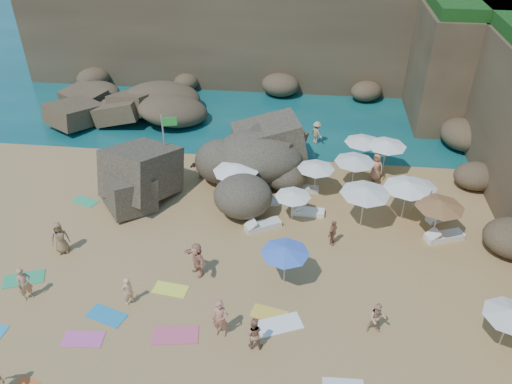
# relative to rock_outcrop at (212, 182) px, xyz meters

# --- Properties ---
(ground) EXTENTS (120.00, 120.00, 0.00)m
(ground) POSITION_rel_rock_outcrop_xyz_m (1.13, -6.78, 0.00)
(ground) COLOR tan
(ground) RESTS_ON ground
(seawater) EXTENTS (120.00, 120.00, 0.00)m
(seawater) POSITION_rel_rock_outcrop_xyz_m (1.13, 23.22, 0.00)
(seawater) COLOR #0C4751
(seawater) RESTS_ON ground
(cliff_back) EXTENTS (44.00, 8.00, 8.00)m
(cliff_back) POSITION_rel_rock_outcrop_xyz_m (3.13, 18.22, 4.00)
(cliff_back) COLOR brown
(cliff_back) RESTS_ON ground
(cliff_corner) EXTENTS (10.00, 12.00, 8.00)m
(cliff_corner) POSITION_rel_rock_outcrop_xyz_m (18.13, 13.22, 4.00)
(cliff_corner) COLOR brown
(cliff_corner) RESTS_ON ground
(rock_promontory) EXTENTS (12.00, 7.00, 2.00)m
(rock_promontory) POSITION_rel_rock_outcrop_xyz_m (-9.87, 9.22, 0.00)
(rock_promontory) COLOR brown
(rock_promontory) RESTS_ON ground
(marina_masts) EXTENTS (3.10, 0.10, 6.00)m
(marina_masts) POSITION_rel_rock_outcrop_xyz_m (-15.37, 23.22, 3.00)
(marina_masts) COLOR white
(marina_masts) RESTS_ON ground
(rock_outcrop) EXTENTS (10.91, 9.78, 3.58)m
(rock_outcrop) POSITION_rel_rock_outcrop_xyz_m (0.00, 0.00, 0.00)
(rock_outcrop) COLOR brown
(rock_outcrop) RESTS_ON ground
(flag_pole) EXTENTS (0.89, 0.25, 4.60)m
(flag_pole) POSITION_rel_rock_outcrop_xyz_m (-2.40, -0.59, 2.94)
(flag_pole) COLOR silver
(flag_pole) RESTS_ON ground
(parasol_0) EXTENTS (2.16, 2.16, 2.04)m
(parasol_0) POSITION_rel_rock_outcrop_xyz_m (6.22, -0.57, 1.87)
(parasol_0) COLOR silver
(parasol_0) RESTS_ON ground
(parasol_1) EXTENTS (2.37, 2.37, 2.24)m
(parasol_1) POSITION_rel_rock_outcrop_xyz_m (8.42, 0.16, 2.05)
(parasol_1) COLOR silver
(parasol_1) RESTS_ON ground
(parasol_2) EXTENTS (2.32, 2.32, 2.19)m
(parasol_2) POSITION_rel_rock_outcrop_xyz_m (9.06, 2.69, 2.01)
(parasol_2) COLOR silver
(parasol_2) RESTS_ON ground
(parasol_3) EXTENTS (2.44, 2.44, 2.31)m
(parasol_3) POSITION_rel_rock_outcrop_xyz_m (10.42, 2.21, 2.12)
(parasol_3) COLOR silver
(parasol_3) RESTS_ON ground
(parasol_4) EXTENTS (2.62, 2.62, 2.48)m
(parasol_4) POSITION_rel_rock_outcrop_xyz_m (8.76, -3.40, 2.27)
(parasol_4) COLOR silver
(parasol_4) RESTS_ON ground
(parasol_5) EXTENTS (1.96, 1.96, 1.85)m
(parasol_5) POSITION_rel_rock_outcrop_xyz_m (5.05, -3.32, 1.70)
(parasol_5) COLOR silver
(parasol_5) RESTS_ON ground
(parasol_6) EXTENTS (2.47, 2.47, 2.34)m
(parasol_6) POSITION_rel_rock_outcrop_xyz_m (12.41, -3.99, 2.15)
(parasol_6) COLOR silver
(parasol_6) RESTS_ON ground
(parasol_7) EXTENTS (2.19, 2.19, 2.07)m
(parasol_7) POSITION_rel_rock_outcrop_xyz_m (11.66, -1.93, 1.90)
(parasol_7) COLOR silver
(parasol_7) RESTS_ON ground
(parasol_8) EXTENTS (2.54, 2.54, 2.40)m
(parasol_8) POSITION_rel_rock_outcrop_xyz_m (11.03, -2.49, 2.20)
(parasol_8) COLOR silver
(parasol_8) RESTS_ON ground
(parasol_9) EXTENTS (2.55, 2.55, 2.42)m
(parasol_9) POSITION_rel_rock_outcrop_xyz_m (1.78, -1.89, 2.22)
(parasol_9) COLOR silver
(parasol_9) RESTS_ON ground
(parasol_10) EXTENTS (2.24, 2.24, 2.12)m
(parasol_10) POSITION_rel_rock_outcrop_xyz_m (4.95, -8.16, 1.94)
(parasol_10) COLOR silver
(parasol_10) RESTS_ON ground
(parasol_11) EXTENTS (2.16, 2.16, 2.04)m
(parasol_11) POSITION_rel_rock_outcrop_xyz_m (13.89, -10.81, 1.87)
(parasol_11) COLOR silver
(parasol_11) RESTS_ON ground
(lounger_0) EXTENTS (2.02, 1.53, 0.30)m
(lounger_0) POSITION_rel_rock_outcrop_xyz_m (3.56, -4.18, 0.15)
(lounger_0) COLOR white
(lounger_0) RESTS_ON ground
(lounger_1) EXTENTS (1.96, 0.99, 0.29)m
(lounger_1) POSITION_rel_rock_outcrop_xyz_m (3.36, -1.96, 0.15)
(lounger_1) COLOR white
(lounger_1) RESTS_ON ground
(lounger_2) EXTENTS (1.74, 1.36, 0.26)m
(lounger_2) POSITION_rel_rock_outcrop_xyz_m (13.15, -2.33, 0.13)
(lounger_2) COLOR white
(lounger_2) RESTS_ON ground
(lounger_3) EXTENTS (1.68, 0.56, 0.26)m
(lounger_3) POSITION_rel_rock_outcrop_xyz_m (5.64, -0.35, 0.13)
(lounger_3) COLOR silver
(lounger_3) RESTS_ON ground
(lounger_4) EXTENTS (1.85, 0.66, 0.28)m
(lounger_4) POSITION_rel_rock_outcrop_xyz_m (5.90, -2.67, 0.14)
(lounger_4) COLOR white
(lounger_4) RESTS_ON ground
(lounger_5) EXTENTS (2.14, 1.35, 0.32)m
(lounger_5) POSITION_rel_rock_outcrop_xyz_m (13.00, -4.05, 0.16)
(lounger_5) COLOR white
(lounger_5) RESTS_ON ground
(towel_1) EXTENTS (1.74, 0.98, 0.03)m
(towel_1) POSITION_rel_rock_outcrop_xyz_m (-3.04, -12.45, 0.01)
(towel_1) COLOR #DC55A5
(towel_1) RESTS_ON ground
(towel_3) EXTENTS (2.07, 1.54, 0.03)m
(towel_3) POSITION_rel_rock_outcrop_xyz_m (-7.23, -9.38, 0.02)
(towel_3) COLOR #2D9E61
(towel_3) RESTS_ON ground
(towel_4) EXTENTS (1.66, 0.98, 0.03)m
(towel_4) POSITION_rel_rock_outcrop_xyz_m (-0.19, -9.26, 0.01)
(towel_4) COLOR #F1FF43
(towel_4) RESTS_ON ground
(towel_5) EXTENTS (2.13, 1.63, 0.03)m
(towel_5) POSITION_rel_rock_outcrop_xyz_m (4.94, -10.77, 0.02)
(towel_5) COLOR white
(towel_5) RESTS_ON ground
(towel_8) EXTENTS (1.85, 1.30, 0.03)m
(towel_8) POSITION_rel_rock_outcrop_xyz_m (-2.54, -11.12, 0.01)
(towel_8) COLOR #2285BA
(towel_8) RESTS_ON ground
(towel_9) EXTENTS (2.03, 1.23, 0.03)m
(towel_9) POSITION_rel_rock_outcrop_xyz_m (0.69, -11.82, 0.02)
(towel_9) COLOR #D55271
(towel_9) RESTS_ON ground
(towel_11) EXTENTS (1.66, 1.21, 0.03)m
(towel_11) POSITION_rel_rock_outcrop_xyz_m (-6.89, -2.92, 0.01)
(towel_11) COLOR #30A86C
(towel_11) RESTS_ON ground
(towel_12) EXTENTS (1.68, 1.10, 0.03)m
(towel_12) POSITION_rel_rock_outcrop_xyz_m (4.45, -10.21, 0.01)
(towel_12) COLOR yellow
(towel_12) RESTS_ON ground
(person_stand_0) EXTENTS (0.73, 0.74, 1.72)m
(person_stand_0) POSITION_rel_rock_outcrop_xyz_m (-6.39, -10.49, 0.86)
(person_stand_0) COLOR tan
(person_stand_0) RESTS_ON ground
(person_stand_1) EXTENTS (0.78, 0.62, 1.55)m
(person_stand_1) POSITION_rel_rock_outcrop_xyz_m (3.98, -11.98, 0.78)
(person_stand_1) COLOR #A77253
(person_stand_1) RESTS_ON ground
(person_stand_2) EXTENTS (1.00, 1.08, 1.62)m
(person_stand_2) POSITION_rel_rock_outcrop_xyz_m (6.24, 5.70, 0.81)
(person_stand_2) COLOR tan
(person_stand_2) RESTS_ON ground
(person_stand_3) EXTENTS (0.71, 0.91, 1.44)m
(person_stand_3) POSITION_rel_rock_outcrop_xyz_m (7.20, -5.11, 0.72)
(person_stand_3) COLOR #A96D54
(person_stand_3) RESTS_ON ground
(person_stand_4) EXTENTS (1.01, 0.84, 1.82)m
(person_stand_4) POSITION_rel_rock_outcrop_xyz_m (9.87, 1.38, 0.91)
(person_stand_4) COLOR tan
(person_stand_4) RESTS_ON ground
(person_stand_5) EXTENTS (1.66, 1.12, 1.74)m
(person_stand_5) POSITION_rel_rock_outcrop_xyz_m (-0.65, 0.53, 0.87)
(person_stand_5) COLOR tan
(person_stand_5) RESTS_ON ground
(person_stand_6) EXTENTS (0.60, 0.63, 1.46)m
(person_stand_6) POSITION_rel_rock_outcrop_xyz_m (-1.78, -10.25, 0.73)
(person_stand_6) COLOR #F1B689
(person_stand_6) RESTS_ON ground
(person_lie_2) EXTENTS (1.58, 1.95, 0.47)m
(person_lie_2) POSITION_rel_rock_outcrop_xyz_m (-6.20, -7.28, 0.23)
(person_lie_2) COLOR olive
(person_lie_2) RESTS_ON ground
(person_lie_3) EXTENTS (2.40, 2.40, 0.47)m
(person_lie_3) POSITION_rel_rock_outcrop_xyz_m (0.85, -8.07, 0.23)
(person_lie_3) COLOR tan
(person_lie_3) RESTS_ON ground
(person_lie_4) EXTENTS (0.71, 1.84, 0.44)m
(person_lie_4) POSITION_rel_rock_outcrop_xyz_m (2.57, -11.53, 0.22)
(person_lie_4) COLOR tan
(person_lie_4) RESTS_ON ground
(person_lie_5) EXTENTS (0.82, 1.54, 0.57)m
(person_lie_5) POSITION_rel_rock_outcrop_xyz_m (8.93, -10.66, 0.28)
(person_lie_5) COLOR tan
(person_lie_5) RESTS_ON ground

